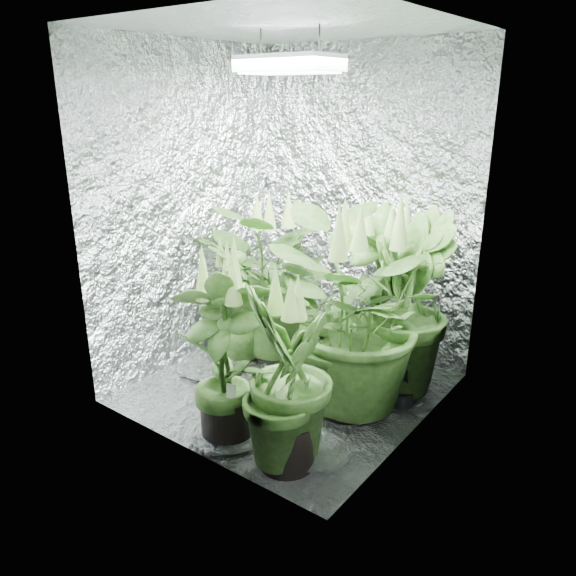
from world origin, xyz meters
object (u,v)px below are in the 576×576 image
(plant_b, at_px, (380,288))
(plant_d, at_px, (236,304))
(plant_a, at_px, (271,279))
(circulation_fan, at_px, (397,378))
(grow_lamp, at_px, (289,64))
(plant_f, at_px, (225,356))
(plant_g, at_px, (287,380))
(plant_c, at_px, (407,306))
(plant_e, at_px, (349,317))

(plant_b, bearing_deg, plant_d, -146.54)
(plant_a, distance_m, plant_b, 0.71)
(plant_b, height_order, circulation_fan, plant_b)
(grow_lamp, xyz_separation_m, plant_a, (-0.39, 0.32, -1.29))
(plant_a, bearing_deg, grow_lamp, -39.65)
(grow_lamp, relative_size, plant_b, 0.45)
(plant_a, bearing_deg, plant_f, -64.07)
(plant_a, xyz_separation_m, plant_d, (-0.14, -0.20, -0.15))
(plant_b, distance_m, plant_d, 0.94)
(plant_a, height_order, plant_d, plant_a)
(plant_g, bearing_deg, plant_d, 143.13)
(grow_lamp, distance_m, plant_d, 1.55)
(plant_d, height_order, plant_f, plant_f)
(plant_b, height_order, plant_d, plant_b)
(plant_c, bearing_deg, plant_a, -175.39)
(plant_e, xyz_separation_m, circulation_fan, (0.18, 0.25, -0.41))
(plant_g, bearing_deg, plant_e, 92.67)
(plant_e, bearing_deg, plant_c, 71.05)
(plant_f, relative_size, plant_g, 1.03)
(plant_e, relative_size, circulation_fan, 3.47)
(grow_lamp, relative_size, plant_e, 0.39)
(plant_c, distance_m, plant_d, 1.13)
(grow_lamp, relative_size, plant_a, 0.44)
(plant_c, bearing_deg, plant_b, 141.77)
(plant_b, bearing_deg, circulation_fan, -49.29)
(plant_a, height_order, plant_f, plant_a)
(plant_c, height_order, plant_f, plant_c)
(plant_c, bearing_deg, plant_d, -165.74)
(grow_lamp, distance_m, plant_a, 1.39)
(plant_b, xyz_separation_m, plant_e, (0.16, -0.65, 0.05))
(plant_f, distance_m, plant_g, 0.38)
(plant_d, bearing_deg, plant_e, -8.30)
(plant_e, bearing_deg, grow_lamp, 178.44)
(plant_c, relative_size, plant_g, 1.17)
(plant_d, bearing_deg, plant_a, 55.13)
(plant_f, bearing_deg, plant_g, 0.62)
(grow_lamp, bearing_deg, plant_c, 36.06)
(circulation_fan, bearing_deg, plant_d, -169.04)
(plant_c, bearing_deg, grow_lamp, -143.94)
(plant_e, distance_m, plant_f, 0.69)
(plant_e, bearing_deg, plant_f, -120.56)
(plant_c, relative_size, plant_d, 1.38)
(plant_b, relative_size, plant_d, 1.31)
(plant_g, relative_size, circulation_fan, 2.68)
(plant_d, xyz_separation_m, plant_f, (0.59, -0.73, 0.08))
(plant_f, height_order, circulation_fan, plant_f)
(plant_b, relative_size, circulation_fan, 2.99)
(plant_b, xyz_separation_m, plant_g, (0.19, -1.24, -0.06))
(plant_a, relative_size, plant_b, 1.04)
(plant_a, height_order, plant_b, plant_a)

